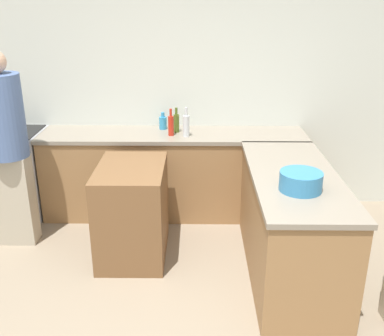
# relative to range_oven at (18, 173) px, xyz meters

# --- Properties ---
(wall_back) EXTENTS (8.00, 0.06, 2.70)m
(wall_back) POSITION_rel_range_oven_xyz_m (1.68, 0.32, 0.89)
(wall_back) COLOR silver
(wall_back) RESTS_ON ground_plane
(counter_back) EXTENTS (2.75, 0.61, 0.91)m
(counter_back) POSITION_rel_range_oven_xyz_m (1.68, 0.00, -0.00)
(counter_back) COLOR olive
(counter_back) RESTS_ON ground_plane
(counter_peninsula) EXTENTS (0.69, 1.72, 0.91)m
(counter_peninsula) POSITION_rel_range_oven_xyz_m (2.71, -1.13, -0.00)
(counter_peninsula) COLOR olive
(counter_peninsula) RESTS_ON ground_plane
(range_oven) EXTENTS (0.60, 0.59, 0.92)m
(range_oven) POSITION_rel_range_oven_xyz_m (0.00, 0.00, 0.00)
(range_oven) COLOR #ADADB2
(range_oven) RESTS_ON ground_plane
(island_table) EXTENTS (0.59, 0.84, 0.85)m
(island_table) POSITION_rel_range_oven_xyz_m (1.35, -0.84, -0.03)
(island_table) COLOR brown
(island_table) RESTS_ON ground_plane
(mixing_bowl) EXTENTS (0.31, 0.31, 0.14)m
(mixing_bowl) POSITION_rel_range_oven_xyz_m (2.69, -1.46, 0.52)
(mixing_bowl) COLOR teal
(mixing_bowl) RESTS_ON counter_peninsula
(hot_sauce_bottle) EXTENTS (0.06, 0.06, 0.28)m
(hot_sauce_bottle) POSITION_rel_range_oven_xyz_m (1.67, -0.08, 0.56)
(hot_sauce_bottle) COLOR red
(hot_sauce_bottle) RESTS_ON counter_back
(olive_oil_bottle) EXTENTS (0.06, 0.06, 0.26)m
(olive_oil_bottle) POSITION_rel_range_oven_xyz_m (1.72, 0.04, 0.55)
(olive_oil_bottle) COLOR #475B1E
(olive_oil_bottle) RESTS_ON counter_back
(vinegar_bottle_clear) EXTENTS (0.07, 0.07, 0.30)m
(vinegar_bottle_clear) POSITION_rel_range_oven_xyz_m (1.82, -0.12, 0.57)
(vinegar_bottle_clear) COLOR silver
(vinegar_bottle_clear) RESTS_ON counter_back
(dish_soap_bottle) EXTENTS (0.08, 0.08, 0.18)m
(dish_soap_bottle) POSITION_rel_range_oven_xyz_m (1.57, 0.15, 0.52)
(dish_soap_bottle) COLOR #338CBF
(dish_soap_bottle) RESTS_ON counter_back
(person_by_range) EXTENTS (0.37, 0.37, 1.82)m
(person_by_range) POSITION_rel_range_oven_xyz_m (0.22, -0.64, 0.53)
(person_by_range) COLOR #ADA38E
(person_by_range) RESTS_ON ground_plane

